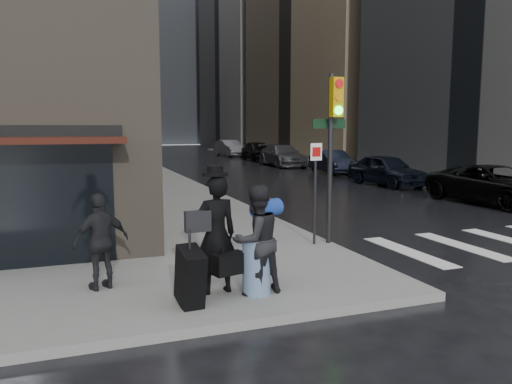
{
  "coord_description": "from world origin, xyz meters",
  "views": [
    {
      "loc": [
        -3.74,
        -8.45,
        2.9
      ],
      "look_at": [
        0.45,
        2.98,
        1.3
      ],
      "focal_mm": 35.0,
      "sensor_mm": 36.0,
      "label": 1
    }
  ],
  "objects_px": {
    "parked_car_5": "(229,148)",
    "parked_car_4": "(258,151)",
    "man_greycoat": "(101,241)",
    "parked_car_2": "(332,162)",
    "man_overcoat": "(211,241)",
    "man_jeans": "(256,240)",
    "parked_car_3": "(282,155)",
    "parked_car_0": "(495,185)",
    "parked_car_1": "(386,170)",
    "fire_hydrant": "(264,203)",
    "traffic_light": "(331,135)"
  },
  "relations": [
    {
      "from": "parked_car_5",
      "to": "fire_hydrant",
      "type": "bearing_deg",
      "value": -109.66
    },
    {
      "from": "man_jeans",
      "to": "man_greycoat",
      "type": "height_order",
      "value": "man_jeans"
    },
    {
      "from": "man_overcoat",
      "to": "man_greycoat",
      "type": "relative_size",
      "value": 1.31
    },
    {
      "from": "fire_hydrant",
      "to": "parked_car_1",
      "type": "xyz_separation_m",
      "value": [
        8.97,
        6.47,
        0.26
      ]
    },
    {
      "from": "man_jeans",
      "to": "parked_car_3",
      "type": "bearing_deg",
      "value": -130.15
    },
    {
      "from": "traffic_light",
      "to": "parked_car_4",
      "type": "height_order",
      "value": "traffic_light"
    },
    {
      "from": "man_greycoat",
      "to": "parked_car_0",
      "type": "height_order",
      "value": "man_greycoat"
    },
    {
      "from": "parked_car_1",
      "to": "parked_car_2",
      "type": "relative_size",
      "value": 1.03
    },
    {
      "from": "man_greycoat",
      "to": "parked_car_2",
      "type": "distance_m",
      "value": 23.8
    },
    {
      "from": "parked_car_0",
      "to": "man_overcoat",
      "type": "bearing_deg",
      "value": -156.71
    },
    {
      "from": "parked_car_0",
      "to": "parked_car_1",
      "type": "height_order",
      "value": "parked_car_1"
    },
    {
      "from": "man_overcoat",
      "to": "parked_car_4",
      "type": "height_order",
      "value": "man_overcoat"
    },
    {
      "from": "man_jeans",
      "to": "parked_car_5",
      "type": "height_order",
      "value": "man_jeans"
    },
    {
      "from": "traffic_light",
      "to": "parked_car_2",
      "type": "height_order",
      "value": "traffic_light"
    },
    {
      "from": "man_greycoat",
      "to": "parked_car_5",
      "type": "relative_size",
      "value": 0.34
    },
    {
      "from": "man_jeans",
      "to": "traffic_light",
      "type": "xyz_separation_m",
      "value": [
        2.87,
        2.76,
        1.64
      ]
    },
    {
      "from": "man_overcoat",
      "to": "man_greycoat",
      "type": "bearing_deg",
      "value": -34.57
    },
    {
      "from": "man_greycoat",
      "to": "parked_car_5",
      "type": "bearing_deg",
      "value": -130.31
    },
    {
      "from": "man_overcoat",
      "to": "parked_car_2",
      "type": "xyz_separation_m",
      "value": [
        13.03,
        19.68,
        -0.34
      ]
    },
    {
      "from": "parked_car_0",
      "to": "parked_car_1",
      "type": "relative_size",
      "value": 1.16
    },
    {
      "from": "parked_car_3",
      "to": "parked_car_4",
      "type": "height_order",
      "value": "parked_car_4"
    },
    {
      "from": "man_greycoat",
      "to": "parked_car_3",
      "type": "xyz_separation_m",
      "value": [
        14.11,
        25.24,
        -0.18
      ]
    },
    {
      "from": "parked_car_4",
      "to": "parked_car_3",
      "type": "bearing_deg",
      "value": -89.89
    },
    {
      "from": "parked_car_0",
      "to": "parked_car_3",
      "type": "bearing_deg",
      "value": 86.73
    },
    {
      "from": "man_jeans",
      "to": "parked_car_1",
      "type": "distance_m",
      "value": 17.8
    },
    {
      "from": "parked_car_1",
      "to": "traffic_light",
      "type": "bearing_deg",
      "value": -134.38
    },
    {
      "from": "man_overcoat",
      "to": "fire_hydrant",
      "type": "height_order",
      "value": "man_overcoat"
    },
    {
      "from": "parked_car_0",
      "to": "parked_car_2",
      "type": "distance_m",
      "value": 13.03
    },
    {
      "from": "man_jeans",
      "to": "parked_car_0",
      "type": "bearing_deg",
      "value": -166.63
    },
    {
      "from": "parked_car_2",
      "to": "parked_car_5",
      "type": "relative_size",
      "value": 0.91
    },
    {
      "from": "traffic_light",
      "to": "parked_car_3",
      "type": "bearing_deg",
      "value": 65.35
    },
    {
      "from": "man_greycoat",
      "to": "fire_hydrant",
      "type": "relative_size",
      "value": 2.02
    },
    {
      "from": "man_overcoat",
      "to": "parked_car_4",
      "type": "distance_m",
      "value": 35.16
    },
    {
      "from": "man_greycoat",
      "to": "parked_car_5",
      "type": "xyz_separation_m",
      "value": [
        14.03,
        38.27,
        -0.18
      ]
    },
    {
      "from": "man_greycoat",
      "to": "fire_hydrant",
      "type": "height_order",
      "value": "man_greycoat"
    },
    {
      "from": "parked_car_3",
      "to": "man_jeans",
      "type": "bearing_deg",
      "value": -112.82
    },
    {
      "from": "fire_hydrant",
      "to": "parked_car_5",
      "type": "xyz_separation_m",
      "value": [
        8.87,
        32.54,
        0.28
      ]
    },
    {
      "from": "parked_car_4",
      "to": "parked_car_2",
      "type": "bearing_deg",
      "value": -85.41
    },
    {
      "from": "traffic_light",
      "to": "man_overcoat",
      "type": "bearing_deg",
      "value": -148.35
    },
    {
      "from": "parked_car_5",
      "to": "parked_car_4",
      "type": "bearing_deg",
      "value": -89.76
    },
    {
      "from": "parked_car_3",
      "to": "parked_car_4",
      "type": "bearing_deg",
      "value": 87.24
    },
    {
      "from": "parked_car_0",
      "to": "parked_car_5",
      "type": "bearing_deg",
      "value": 86.51
    },
    {
      "from": "man_greycoat",
      "to": "parked_car_1",
      "type": "distance_m",
      "value": 18.68
    },
    {
      "from": "parked_car_0",
      "to": "parked_car_1",
      "type": "xyz_separation_m",
      "value": [
        -0.3,
        6.52,
        0.04
      ]
    },
    {
      "from": "fire_hydrant",
      "to": "man_greycoat",
      "type": "bearing_deg",
      "value": -132.0
    },
    {
      "from": "traffic_light",
      "to": "parked_car_2",
      "type": "distance_m",
      "value": 19.64
    },
    {
      "from": "parked_car_2",
      "to": "parked_car_3",
      "type": "relative_size",
      "value": 0.8
    },
    {
      "from": "parked_car_5",
      "to": "parked_car_3",
      "type": "bearing_deg",
      "value": -94.06
    },
    {
      "from": "parked_car_2",
      "to": "parked_car_3",
      "type": "distance_m",
      "value": 6.54
    },
    {
      "from": "man_jeans",
      "to": "parked_car_2",
      "type": "distance_m",
      "value": 23.37
    }
  ]
}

